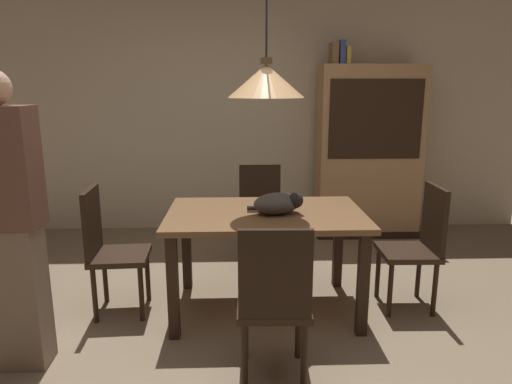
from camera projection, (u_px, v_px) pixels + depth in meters
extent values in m
plane|color=#847056|center=(254.00, 349.00, 2.90)|extent=(10.00, 10.00, 0.00)
cube|color=beige|center=(246.00, 103.00, 5.15)|extent=(6.40, 0.10, 2.90)
cube|color=brown|center=(266.00, 214.00, 3.27)|extent=(1.40, 0.90, 0.04)
cube|color=black|center=(173.00, 288.00, 2.95)|extent=(0.07, 0.07, 0.71)
cube|color=black|center=(363.00, 285.00, 3.00)|extent=(0.07, 0.07, 0.71)
cube|color=black|center=(187.00, 247.00, 3.71)|extent=(0.07, 0.07, 0.71)
cube|color=black|center=(338.00, 245.00, 3.76)|extent=(0.07, 0.07, 0.71)
cube|color=black|center=(273.00, 305.00, 2.56)|extent=(0.41, 0.41, 0.04)
cube|color=black|center=(275.00, 274.00, 2.32)|extent=(0.38, 0.05, 0.48)
cylinder|color=black|center=(298.00, 327.00, 2.77)|extent=(0.04, 0.04, 0.41)
cylinder|color=black|center=(245.00, 327.00, 2.76)|extent=(0.04, 0.04, 0.41)
cylinder|color=black|center=(304.00, 357.00, 2.45)|extent=(0.04, 0.04, 0.41)
cylinder|color=black|center=(245.00, 357.00, 2.45)|extent=(0.04, 0.04, 0.41)
cube|color=black|center=(407.00, 252.00, 3.37)|extent=(0.41, 0.41, 0.04)
cube|color=black|center=(435.00, 218.00, 3.32)|extent=(0.04, 0.38, 0.48)
cylinder|color=black|center=(378.00, 272.00, 3.58)|extent=(0.04, 0.04, 0.41)
cylinder|color=black|center=(390.00, 290.00, 3.27)|extent=(0.04, 0.04, 0.41)
cylinder|color=black|center=(419.00, 272.00, 3.58)|extent=(0.04, 0.04, 0.41)
cylinder|color=black|center=(435.00, 290.00, 3.27)|extent=(0.04, 0.04, 0.41)
cube|color=black|center=(260.00, 222.00, 4.12)|extent=(0.40, 0.40, 0.04)
cube|color=black|center=(260.00, 190.00, 4.23)|extent=(0.38, 0.04, 0.48)
cylinder|color=black|center=(243.00, 252.00, 4.01)|extent=(0.04, 0.04, 0.41)
cylinder|color=black|center=(279.00, 252.00, 4.02)|extent=(0.04, 0.04, 0.41)
cylinder|color=black|center=(243.00, 241.00, 4.32)|extent=(0.04, 0.04, 0.41)
cylinder|color=black|center=(277.00, 240.00, 4.33)|extent=(0.04, 0.04, 0.41)
cube|color=black|center=(120.00, 256.00, 3.30)|extent=(0.42, 0.42, 0.04)
cube|color=black|center=(92.00, 222.00, 3.23)|extent=(0.06, 0.38, 0.48)
cylinder|color=black|center=(141.00, 293.00, 3.21)|extent=(0.04, 0.04, 0.41)
cylinder|color=black|center=(148.00, 275.00, 3.52)|extent=(0.04, 0.04, 0.41)
cylinder|color=black|center=(95.00, 295.00, 3.18)|extent=(0.04, 0.04, 0.41)
cylinder|color=black|center=(105.00, 277.00, 3.49)|extent=(0.04, 0.04, 0.41)
ellipsoid|color=#4C4742|center=(277.00, 203.00, 3.20)|extent=(0.39, 0.32, 0.15)
sphere|color=black|center=(295.00, 200.00, 3.18)|extent=(0.11, 0.11, 0.11)
cylinder|color=black|center=(260.00, 208.00, 3.27)|extent=(0.18, 0.04, 0.04)
cone|color=#E0A86B|center=(266.00, 81.00, 3.06)|extent=(0.52, 0.52, 0.22)
cylinder|color=#513D23|center=(266.00, 61.00, 3.03)|extent=(0.08, 0.08, 0.04)
cube|color=tan|center=(368.00, 152.00, 5.00)|extent=(1.10, 0.44, 1.85)
cube|color=black|center=(376.00, 119.00, 4.69)|extent=(0.97, 0.01, 0.81)
cube|color=black|center=(364.00, 230.00, 5.19)|extent=(1.12, 0.45, 0.08)
cube|color=brown|center=(334.00, 54.00, 4.75)|extent=(0.06, 0.24, 0.22)
cube|color=#384C93|center=(341.00, 53.00, 4.75)|extent=(0.06, 0.24, 0.24)
cube|color=gold|center=(347.00, 56.00, 4.76)|extent=(0.04, 0.20, 0.18)
cube|color=#84705B|center=(18.00, 297.00, 2.66)|extent=(0.30, 0.20, 0.85)
cube|color=brown|center=(2.00, 168.00, 2.49)|extent=(0.36, 0.22, 0.67)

